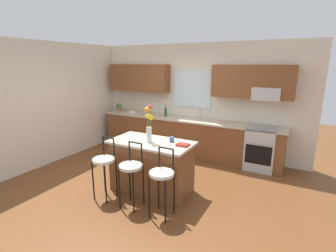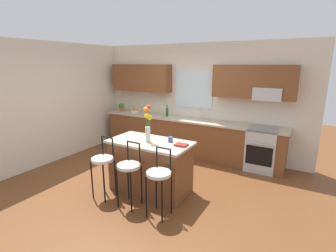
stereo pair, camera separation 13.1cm
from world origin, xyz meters
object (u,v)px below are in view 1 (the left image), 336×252
object	(u,v)px
cookbook	(183,145)
oven_range	(261,148)
mug_ceramic	(172,139)
bar_stool_far	(162,176)
flower_vase	(149,122)
fruit_bowl_oranges	(133,111)
bar_stool_near	(104,163)
potted_plant_small	(119,107)
bar_stool_middle	(131,169)
bottle_olive_oil	(166,112)
kitchen_island	(152,166)

from	to	relation	value
cookbook	oven_range	bearing A→B (deg)	63.05
oven_range	mug_ceramic	distance (m)	2.23
bar_stool_far	flower_vase	size ratio (longest dim) A/B	1.64
fruit_bowl_oranges	oven_range	bearing A→B (deg)	-0.42
bar_stool_near	potted_plant_small	distance (m)	3.13
flower_vase	potted_plant_small	xyz separation A→B (m)	(-2.28, 2.00, -0.22)
bar_stool_near	mug_ceramic	world-z (taller)	bar_stool_near
bar_stool_middle	bar_stool_far	world-z (taller)	same
bar_stool_middle	oven_range	bearing A→B (deg)	58.65
oven_range	bar_stool_middle	bearing A→B (deg)	-121.35
oven_range	bottle_olive_oil	bearing A→B (deg)	179.40
mug_ceramic	potted_plant_small	bearing A→B (deg)	145.15
flower_vase	fruit_bowl_oranges	xyz separation A→B (m)	(-1.79, 2.00, -0.30)
bar_stool_near	bar_stool_middle	size ratio (longest dim) A/B	1.00
oven_range	mug_ceramic	size ratio (longest dim) A/B	10.22
bar_stool_far	bottle_olive_oil	bearing A→B (deg)	117.82
cookbook	fruit_bowl_oranges	world-z (taller)	fruit_bowl_oranges
kitchen_island	fruit_bowl_oranges	distance (m)	2.72
cookbook	bottle_olive_oil	bearing A→B (deg)	125.75
kitchen_island	bar_stool_middle	xyz separation A→B (m)	(0.00, -0.59, 0.17)
bar_stool_middle	potted_plant_small	size ratio (longest dim) A/B	4.82
bar_stool_middle	flower_vase	world-z (taller)	flower_vase
oven_range	cookbook	bearing A→B (deg)	-116.95
cookbook	mug_ceramic	bearing A→B (deg)	160.33
bar_stool_middle	bar_stool_far	bearing A→B (deg)	0.00
flower_vase	fruit_bowl_oranges	world-z (taller)	flower_vase
oven_range	cookbook	world-z (taller)	cookbook
potted_plant_small	bar_stool_far	bearing A→B (deg)	-41.95
mug_ceramic	bottle_olive_oil	xyz separation A→B (m)	(-1.13, 1.83, 0.07)
oven_range	kitchen_island	world-z (taller)	same
bar_stool_near	oven_range	bearing A→B (deg)	50.43
bar_stool_middle	fruit_bowl_oranges	distance (m)	3.15
oven_range	bar_stool_far	size ratio (longest dim) A/B	0.88
bar_stool_far	cookbook	world-z (taller)	bar_stool_far
oven_range	kitchen_island	bearing A→B (deg)	-128.45
fruit_bowl_oranges	bar_stool_near	bearing A→B (deg)	-63.75
cookbook	fruit_bowl_oranges	xyz separation A→B (m)	(-2.39, 1.92, 0.02)
potted_plant_small	cookbook	bearing A→B (deg)	-33.68
bar_stool_middle	fruit_bowl_oranges	world-z (taller)	fruit_bowl_oranges
oven_range	flower_vase	bearing A→B (deg)	-128.32
oven_range	bar_stool_far	world-z (taller)	bar_stool_far
oven_range	bar_stool_far	distance (m)	2.73
fruit_bowl_oranges	flower_vase	bearing A→B (deg)	-48.11
bar_stool_near	mug_ceramic	xyz separation A→B (m)	(0.88, 0.73, 0.33)
fruit_bowl_oranges	potted_plant_small	size ratio (longest dim) A/B	1.11
flower_vase	bottle_olive_oil	bearing A→B (deg)	111.35
cookbook	bar_stool_near	bearing A→B (deg)	-150.47
bar_stool_far	mug_ceramic	xyz separation A→B (m)	(-0.22, 0.73, 0.33)
kitchen_island	flower_vase	xyz separation A→B (m)	(-0.02, -0.03, 0.80)
bar_stool_middle	bar_stool_near	bearing A→B (deg)	180.00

